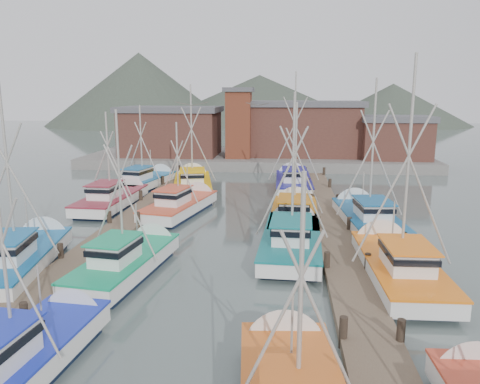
# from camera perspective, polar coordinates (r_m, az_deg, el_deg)

# --- Properties ---
(ground) EXTENTS (260.00, 260.00, 0.00)m
(ground) POSITION_cam_1_polar(r_m,az_deg,el_deg) (26.47, -3.05, -7.95)
(ground) COLOR #4E5E5B
(ground) RESTS_ON ground
(dock_left) EXTENTS (2.30, 46.00, 1.50)m
(dock_left) POSITION_cam_1_polar(r_m,az_deg,el_deg) (31.86, -14.52, -4.48)
(dock_left) COLOR brown
(dock_left) RESTS_ON ground
(dock_right) EXTENTS (2.30, 46.00, 1.50)m
(dock_right) POSITION_cam_1_polar(r_m,az_deg,el_deg) (30.13, 11.47, -5.27)
(dock_right) COLOR brown
(dock_right) RESTS_ON ground
(quay) EXTENTS (44.00, 16.00, 1.20)m
(quay) POSITION_cam_1_polar(r_m,az_deg,el_deg) (62.30, 2.05, 4.13)
(quay) COLOR gray
(quay) RESTS_ON ground
(shed_left) EXTENTS (12.72, 8.48, 6.20)m
(shed_left) POSITION_cam_1_polar(r_m,az_deg,el_deg) (61.60, -8.40, 7.42)
(shed_left) COLOR #563126
(shed_left) RESTS_ON quay
(shed_center) EXTENTS (14.84, 9.54, 6.90)m
(shed_center) POSITION_cam_1_polar(r_m,az_deg,el_deg) (61.80, 7.69, 7.78)
(shed_center) COLOR #563126
(shed_center) RESTS_ON quay
(shed_right) EXTENTS (8.48, 6.36, 5.20)m
(shed_right) POSITION_cam_1_polar(r_m,az_deg,el_deg) (60.30, 18.33, 6.38)
(shed_right) COLOR #563126
(shed_right) RESTS_ON quay
(lookout_tower) EXTENTS (3.60, 3.60, 8.50)m
(lookout_tower) POSITION_cam_1_polar(r_m,az_deg,el_deg) (58.01, -0.16, 8.48)
(lookout_tower) COLOR brown
(lookout_tower) RESTS_ON quay
(distant_hills) EXTENTS (175.00, 140.00, 42.00)m
(distant_hills) POSITION_cam_1_polar(r_m,az_deg,el_deg) (148.40, -0.82, 8.38)
(distant_hills) COLOR #455043
(distant_hills) RESTS_ON ground
(boat_0) EXTENTS (3.26, 8.44, 8.15)m
(boat_0) POSITION_cam_1_polar(r_m,az_deg,el_deg) (17.52, -24.43, -17.50)
(boat_0) COLOR black
(boat_0) RESTS_ON ground
(boat_4) EXTENTS (3.74, 8.91, 8.97)m
(boat_4) POSITION_cam_1_polar(r_m,az_deg,el_deg) (24.71, -13.25, -8.06)
(boat_4) COLOR black
(boat_4) RESTS_ON ground
(boat_5) EXTENTS (4.10, 10.43, 10.06)m
(boat_5) POSITION_cam_1_polar(r_m,az_deg,el_deg) (27.75, 6.34, -5.58)
(boat_5) COLOR black
(boat_5) RESTS_ON ground
(boat_6) EXTENTS (4.49, 9.87, 10.40)m
(boat_6) POSITION_cam_1_polar(r_m,az_deg,el_deg) (27.07, -24.98, -7.09)
(boat_6) COLOR black
(boat_6) RESTS_ON ground
(boat_7) EXTENTS (4.67, 9.96, 11.66)m
(boat_7) POSITION_cam_1_polar(r_m,az_deg,el_deg) (24.79, 18.51, -8.26)
(boat_7) COLOR black
(boat_7) RESTS_ON ground
(boat_8) EXTENTS (4.60, 9.52, 7.77)m
(boat_8) POSITION_cam_1_polar(r_m,az_deg,el_deg) (36.04, -7.02, -1.53)
(boat_8) COLOR black
(boat_8) RESTS_ON ground
(boat_9) EXTENTS (3.83, 10.05, 9.37)m
(boat_9) POSITION_cam_1_polar(r_m,az_deg,el_deg) (32.96, 6.64, -2.78)
(boat_9) COLOR black
(boat_9) RESTS_ON ground
(boat_10) EXTENTS (3.60, 9.78, 8.50)m
(boat_10) POSITION_cam_1_polar(r_m,az_deg,el_deg) (39.27, -15.07, -0.74)
(boat_10) COLOR black
(boat_10) RESTS_ON ground
(boat_11) EXTENTS (4.41, 10.19, 10.91)m
(boat_11) POSITION_cam_1_polar(r_m,az_deg,el_deg) (33.34, 15.07, -2.93)
(boat_11) COLOR black
(boat_11) RESTS_ON ground
(boat_12) EXTENTS (5.23, 10.91, 10.80)m
(boat_12) POSITION_cam_1_polar(r_m,az_deg,el_deg) (44.55, -5.80, 1.08)
(boat_12) COLOR black
(boat_12) RESTS_ON ground
(boat_13) EXTENTS (4.75, 10.36, 11.95)m
(boat_13) POSITION_cam_1_polar(r_m,az_deg,el_deg) (45.27, 6.51, 1.25)
(boat_13) COLOR black
(boat_13) RESTS_ON ground
(boat_14) EXTENTS (4.58, 9.69, 8.78)m
(boat_14) POSITION_cam_1_polar(r_m,az_deg,el_deg) (46.37, -11.34, 1.33)
(boat_14) COLOR black
(boat_14) RESTS_ON ground
(gull_near) EXTENTS (1.55, 0.63, 0.24)m
(gull_near) POSITION_cam_1_polar(r_m,az_deg,el_deg) (21.60, -5.88, 10.60)
(gull_near) COLOR gray
(gull_near) RESTS_ON ground
(gull_far) EXTENTS (1.53, 0.66, 0.24)m
(gull_far) POSITION_cam_1_polar(r_m,az_deg,el_deg) (29.94, 2.21, 10.62)
(gull_far) COLOR gray
(gull_far) RESTS_ON ground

